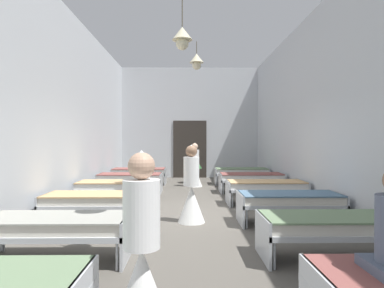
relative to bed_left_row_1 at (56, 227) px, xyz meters
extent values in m
cube|color=#59544C|center=(1.82, 2.85, -0.49)|extent=(6.34, 14.52, 0.10)
cube|color=silver|center=(1.82, 9.91, 1.88)|extent=(6.14, 0.20, 4.65)
cube|color=silver|center=(-1.15, 2.85, 1.88)|extent=(0.20, 13.92, 4.65)
cube|color=silver|center=(4.79, 2.85, 1.88)|extent=(0.20, 13.92, 4.65)
cube|color=#2D2823|center=(1.82, 9.79, 0.76)|extent=(1.40, 0.06, 2.40)
cylinder|color=brown|center=(1.61, 2.85, 3.89)|extent=(0.02, 0.02, 0.63)
cone|color=beige|center=(1.61, 2.85, 3.43)|extent=(0.44, 0.44, 0.28)
sphere|color=beige|center=(1.61, 2.85, 3.21)|extent=(0.28, 0.28, 0.28)
cylinder|color=brown|center=(2.01, 6.10, 4.02)|extent=(0.02, 0.02, 0.37)
cone|color=beige|center=(2.01, 6.10, 3.69)|extent=(0.44, 0.44, 0.28)
sphere|color=beige|center=(2.01, 6.10, 3.47)|extent=(0.28, 0.28, 0.28)
cylinder|color=#B7BCC1|center=(-0.87, 0.36, -0.27)|extent=(0.03, 0.03, 0.34)
cylinder|color=#B7BCC1|center=(0.87, -0.36, -0.27)|extent=(0.03, 0.03, 0.34)
cylinder|color=#B7BCC1|center=(0.87, 0.36, -0.27)|extent=(0.03, 0.03, 0.34)
cube|color=#B7BCC1|center=(0.00, 0.00, -0.06)|extent=(1.90, 0.84, 0.07)
cube|color=#B7BCC1|center=(0.93, 0.00, -0.15)|extent=(0.04, 0.84, 0.57)
cube|color=silver|center=(0.00, 0.00, 0.04)|extent=(1.82, 0.78, 0.14)
cube|color=#9E9E93|center=(0.00, 0.00, 0.12)|extent=(1.86, 0.82, 0.02)
cylinder|color=#B7BCC1|center=(2.77, -0.36, -0.27)|extent=(0.03, 0.03, 0.34)
cylinder|color=#B7BCC1|center=(2.77, 0.36, -0.27)|extent=(0.03, 0.03, 0.34)
cylinder|color=#B7BCC1|center=(4.51, 0.36, -0.27)|extent=(0.03, 0.03, 0.34)
cube|color=#B7BCC1|center=(3.64, 0.00, -0.06)|extent=(1.90, 0.84, 0.07)
cube|color=#B7BCC1|center=(2.71, 0.00, -0.15)|extent=(0.04, 0.84, 0.57)
cube|color=silver|center=(3.64, 0.00, 0.04)|extent=(1.82, 0.78, 0.14)
cube|color=slate|center=(3.64, 0.00, 0.12)|extent=(1.86, 0.82, 0.02)
cylinder|color=#B7BCC1|center=(-0.87, 1.54, -0.27)|extent=(0.03, 0.03, 0.34)
cylinder|color=#B7BCC1|center=(-0.87, 2.26, -0.27)|extent=(0.03, 0.03, 0.34)
cylinder|color=#B7BCC1|center=(0.87, 1.54, -0.27)|extent=(0.03, 0.03, 0.34)
cylinder|color=#B7BCC1|center=(0.87, 2.26, -0.27)|extent=(0.03, 0.03, 0.34)
cube|color=#B7BCC1|center=(0.00, 1.90, -0.06)|extent=(1.90, 0.84, 0.07)
cube|color=#B7BCC1|center=(-0.93, 1.90, -0.15)|extent=(0.04, 0.84, 0.57)
cube|color=#B7BCC1|center=(0.93, 1.90, -0.15)|extent=(0.04, 0.84, 0.57)
cube|color=silver|center=(0.00, 1.90, 0.04)|extent=(1.82, 0.78, 0.14)
cube|color=tan|center=(0.00, 1.90, 0.12)|extent=(1.86, 0.82, 0.02)
cylinder|color=#B7BCC1|center=(2.77, 1.54, -0.27)|extent=(0.03, 0.03, 0.34)
cylinder|color=#B7BCC1|center=(2.77, 2.26, -0.27)|extent=(0.03, 0.03, 0.34)
cylinder|color=#B7BCC1|center=(4.51, 1.54, -0.27)|extent=(0.03, 0.03, 0.34)
cylinder|color=#B7BCC1|center=(4.51, 2.26, -0.27)|extent=(0.03, 0.03, 0.34)
cube|color=#B7BCC1|center=(3.64, 1.90, -0.06)|extent=(1.90, 0.84, 0.07)
cube|color=#B7BCC1|center=(2.71, 1.90, -0.15)|extent=(0.04, 0.84, 0.57)
cube|color=#B7BCC1|center=(4.57, 1.90, -0.15)|extent=(0.04, 0.84, 0.57)
cube|color=silver|center=(3.64, 1.90, 0.04)|extent=(1.82, 0.78, 0.14)
cube|color=slate|center=(3.64, 1.90, 0.12)|extent=(1.86, 0.82, 0.02)
cylinder|color=#B7BCC1|center=(-0.87, 3.44, -0.27)|extent=(0.03, 0.03, 0.34)
cylinder|color=#B7BCC1|center=(-0.87, 4.16, -0.27)|extent=(0.03, 0.03, 0.34)
cylinder|color=#B7BCC1|center=(0.87, 3.44, -0.27)|extent=(0.03, 0.03, 0.34)
cylinder|color=#B7BCC1|center=(0.87, 4.16, -0.27)|extent=(0.03, 0.03, 0.34)
cube|color=#B7BCC1|center=(0.00, 3.80, -0.06)|extent=(1.90, 0.84, 0.07)
cube|color=#B7BCC1|center=(-0.93, 3.80, -0.15)|extent=(0.04, 0.84, 0.57)
cube|color=#B7BCC1|center=(0.93, 3.80, -0.15)|extent=(0.04, 0.84, 0.57)
cube|color=white|center=(0.00, 3.80, 0.04)|extent=(1.82, 0.78, 0.14)
cube|color=tan|center=(0.00, 3.80, 0.12)|extent=(1.86, 0.82, 0.02)
cylinder|color=#B7BCC1|center=(2.77, 3.44, -0.27)|extent=(0.03, 0.03, 0.34)
cylinder|color=#B7BCC1|center=(2.77, 4.16, -0.27)|extent=(0.03, 0.03, 0.34)
cylinder|color=#B7BCC1|center=(4.51, 3.44, -0.27)|extent=(0.03, 0.03, 0.34)
cylinder|color=#B7BCC1|center=(4.51, 4.16, -0.27)|extent=(0.03, 0.03, 0.34)
cube|color=#B7BCC1|center=(3.64, 3.80, -0.06)|extent=(1.90, 0.84, 0.07)
cube|color=#B7BCC1|center=(2.71, 3.80, -0.15)|extent=(0.04, 0.84, 0.57)
cube|color=#B7BCC1|center=(4.57, 3.80, -0.15)|extent=(0.04, 0.84, 0.57)
cube|color=white|center=(3.64, 3.80, 0.04)|extent=(1.82, 0.78, 0.14)
cube|color=tan|center=(3.64, 3.80, 0.12)|extent=(1.86, 0.82, 0.02)
cylinder|color=#B7BCC1|center=(-0.87, 5.34, -0.27)|extent=(0.03, 0.03, 0.34)
cylinder|color=#B7BCC1|center=(-0.87, 6.06, -0.27)|extent=(0.03, 0.03, 0.34)
cylinder|color=#B7BCC1|center=(0.87, 5.34, -0.27)|extent=(0.03, 0.03, 0.34)
cylinder|color=#B7BCC1|center=(0.87, 6.06, -0.27)|extent=(0.03, 0.03, 0.34)
cube|color=#B7BCC1|center=(0.00, 5.70, -0.06)|extent=(1.90, 0.84, 0.07)
cube|color=#B7BCC1|center=(-0.93, 5.70, -0.15)|extent=(0.04, 0.84, 0.57)
cube|color=#B7BCC1|center=(0.93, 5.70, -0.15)|extent=(0.04, 0.84, 0.57)
cube|color=white|center=(0.00, 5.70, 0.04)|extent=(1.82, 0.78, 0.14)
cube|color=#8C4C47|center=(0.00, 5.70, 0.12)|extent=(1.86, 0.82, 0.02)
cylinder|color=#B7BCC1|center=(2.77, 5.34, -0.27)|extent=(0.03, 0.03, 0.34)
cylinder|color=#B7BCC1|center=(2.77, 6.06, -0.27)|extent=(0.03, 0.03, 0.34)
cylinder|color=#B7BCC1|center=(4.51, 5.34, -0.27)|extent=(0.03, 0.03, 0.34)
cylinder|color=#B7BCC1|center=(4.51, 6.06, -0.27)|extent=(0.03, 0.03, 0.34)
cube|color=#B7BCC1|center=(3.64, 5.70, -0.06)|extent=(1.90, 0.84, 0.07)
cube|color=#B7BCC1|center=(2.71, 5.70, -0.15)|extent=(0.04, 0.84, 0.57)
cube|color=#B7BCC1|center=(4.57, 5.70, -0.15)|extent=(0.04, 0.84, 0.57)
cube|color=white|center=(3.64, 5.70, 0.04)|extent=(1.82, 0.78, 0.14)
cube|color=#8C4C47|center=(3.64, 5.70, 0.12)|extent=(1.86, 0.82, 0.02)
cylinder|color=#B7BCC1|center=(-0.87, 7.24, -0.27)|extent=(0.03, 0.03, 0.34)
cylinder|color=#B7BCC1|center=(-0.87, 7.96, -0.27)|extent=(0.03, 0.03, 0.34)
cylinder|color=#B7BCC1|center=(0.87, 7.24, -0.27)|extent=(0.03, 0.03, 0.34)
cylinder|color=#B7BCC1|center=(0.87, 7.96, -0.27)|extent=(0.03, 0.03, 0.34)
cube|color=#B7BCC1|center=(0.00, 7.60, -0.06)|extent=(1.90, 0.84, 0.07)
cube|color=#B7BCC1|center=(-0.93, 7.60, -0.15)|extent=(0.04, 0.84, 0.57)
cube|color=#B7BCC1|center=(0.93, 7.60, -0.15)|extent=(0.04, 0.84, 0.57)
cube|color=white|center=(0.00, 7.60, 0.04)|extent=(1.82, 0.78, 0.14)
cube|color=#8C4C47|center=(0.00, 7.60, 0.12)|extent=(1.86, 0.82, 0.02)
cylinder|color=#B7BCC1|center=(2.77, 7.24, -0.27)|extent=(0.03, 0.03, 0.34)
cylinder|color=#B7BCC1|center=(2.77, 7.96, -0.27)|extent=(0.03, 0.03, 0.34)
cylinder|color=#B7BCC1|center=(4.51, 7.24, -0.27)|extent=(0.03, 0.03, 0.34)
cylinder|color=#B7BCC1|center=(4.51, 7.96, -0.27)|extent=(0.03, 0.03, 0.34)
cube|color=#B7BCC1|center=(3.64, 7.60, -0.06)|extent=(1.90, 0.84, 0.07)
cube|color=#B7BCC1|center=(2.71, 7.60, -0.15)|extent=(0.04, 0.84, 0.57)
cube|color=#B7BCC1|center=(4.57, 7.60, -0.15)|extent=(0.04, 0.84, 0.57)
cube|color=white|center=(3.64, 7.60, 0.04)|extent=(1.82, 0.78, 0.14)
cube|color=slate|center=(3.64, 7.60, 0.12)|extent=(1.86, 0.82, 0.02)
cylinder|color=white|center=(1.35, -1.70, 0.54)|extent=(0.30, 0.30, 0.55)
sphere|color=tan|center=(1.35, -1.70, 0.92)|extent=(0.22, 0.22, 0.22)
cone|color=white|center=(1.35, -1.70, 1.00)|extent=(0.18, 0.18, 0.10)
cone|color=white|center=(1.79, 2.01, -0.09)|extent=(0.52, 0.52, 0.70)
cylinder|color=white|center=(1.79, 2.01, 0.54)|extent=(0.30, 0.30, 0.55)
sphere|color=#846047|center=(1.79, 2.01, 0.92)|extent=(0.22, 0.22, 0.22)
cone|color=white|center=(1.79, 2.01, 1.00)|extent=(0.18, 0.18, 0.10)
cone|color=white|center=(1.96, 7.02, -0.09)|extent=(0.52, 0.52, 0.70)
cylinder|color=white|center=(1.96, 7.02, 0.54)|extent=(0.30, 0.30, 0.55)
sphere|color=beige|center=(1.96, 7.02, 0.92)|extent=(0.22, 0.22, 0.22)
cone|color=white|center=(1.96, 7.02, 1.00)|extent=(0.18, 0.18, 0.10)
cylinder|color=brown|center=(1.91, 7.99, -0.27)|extent=(0.41, 0.41, 0.34)
cylinder|color=brown|center=(1.91, 7.99, 0.00)|extent=(0.06, 0.06, 0.20)
cone|color=#2D6633|center=(1.91, 7.99, 0.40)|extent=(0.67, 0.67, 0.60)
camera|label=1|loc=(1.72, -4.40, 1.13)|focal=31.52mm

